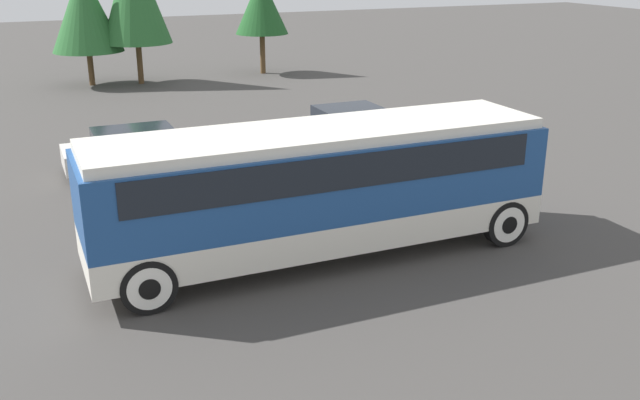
% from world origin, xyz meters
% --- Properties ---
extents(ground_plane, '(120.00, 120.00, 0.00)m').
position_xyz_m(ground_plane, '(0.00, 0.00, 0.00)').
color(ground_plane, '#423F3D').
extents(tour_bus, '(9.94, 2.56, 2.89)m').
position_xyz_m(tour_bus, '(0.10, 0.00, 1.75)').
color(tour_bus, silver).
rests_on(tour_bus, ground_plane).
extents(parked_car_near, '(4.52, 1.86, 1.29)m').
position_xyz_m(parked_car_near, '(-2.48, 8.13, 0.66)').
color(parked_car_near, silver).
rests_on(parked_car_near, ground_plane).
extents(parked_car_mid, '(4.05, 1.97, 1.38)m').
position_xyz_m(parked_car_mid, '(4.64, 8.00, 0.69)').
color(parked_car_mid, '#7A6B5B').
rests_on(parked_car_mid, ground_plane).
extents(tree_left, '(2.81, 2.81, 5.16)m').
position_xyz_m(tree_left, '(6.86, 23.63, 3.62)').
color(tree_left, brown).
rests_on(tree_left, ground_plane).
extents(tree_right, '(3.41, 3.41, 5.63)m').
position_xyz_m(tree_right, '(-2.10, 23.63, 3.63)').
color(tree_right, brown).
rests_on(tree_right, ground_plane).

